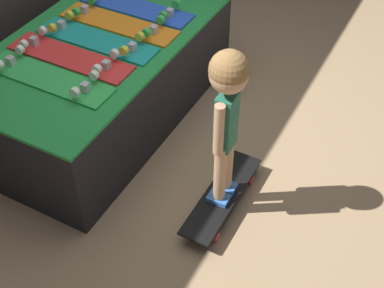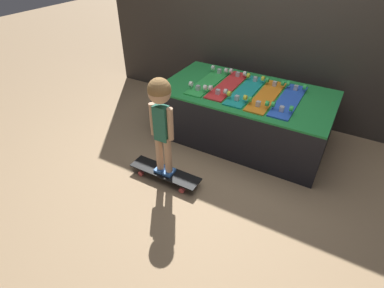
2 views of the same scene
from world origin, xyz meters
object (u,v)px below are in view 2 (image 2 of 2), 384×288
Objects in this scene: skateboard_teal_on_rack at (246,90)px; skateboard_blue_on_rack at (289,100)px; child at (161,111)px; skateboard_green_on_rack at (209,81)px; skateboard_on_floor at (165,173)px; skateboard_orange_on_rack at (267,95)px; skateboard_red_on_rack at (228,85)px.

skateboard_blue_on_rack is at bearing 0.16° from skateboard_teal_on_rack.
skateboard_green_on_rack is at bearing 93.01° from child.
child is (0.08, -1.06, 0.16)m from skateboard_green_on_rack.
skateboard_teal_on_rack is at bearing -1.54° from skateboard_green_on_rack.
child reaches higher than skateboard_teal_on_rack.
skateboard_orange_on_rack is at bearing 60.44° from skateboard_on_floor.
skateboard_orange_on_rack is 1.20m from child.
child is at bearing -97.35° from skateboard_red_on_rack.
skateboard_red_on_rack is 0.84× the size of child.
child is (-0.81, -1.05, 0.16)m from skateboard_blue_on_rack.
skateboard_green_on_rack and skateboard_teal_on_rack have the same top height.
skateboard_red_on_rack reaches higher than skateboard_on_floor.
skateboard_blue_on_rack is at bearing 52.29° from skateboard_on_floor.
skateboard_red_on_rack and skateboard_blue_on_rack have the same top height.
skateboard_orange_on_rack and skateboard_blue_on_rack have the same top height.
skateboard_orange_on_rack is (0.22, -0.01, 0.00)m from skateboard_teal_on_rack.
skateboard_teal_on_rack is 1.00× the size of skateboard_orange_on_rack.
skateboard_on_floor is 0.68m from child.
child is (-0.59, -1.03, 0.16)m from skateboard_orange_on_rack.
skateboard_on_floor is at bearing -119.56° from skateboard_orange_on_rack.
skateboard_green_on_rack is 1.00× the size of skateboard_blue_on_rack.
skateboard_on_floor is at bearing -97.35° from skateboard_red_on_rack.
child is at bearing 135.00° from skateboard_on_floor.
child reaches higher than skateboard_on_floor.
skateboard_blue_on_rack is 1.42m from skateboard_on_floor.
skateboard_red_on_rack is 1.00× the size of skateboard_orange_on_rack.
skateboard_red_on_rack is at bearing 4.79° from skateboard_green_on_rack.
skateboard_green_on_rack is at bearing 94.58° from skateboard_on_floor.
skateboard_blue_on_rack is at bearing 50.73° from child.
child reaches higher than skateboard_green_on_rack.
skateboard_orange_on_rack is 1.30m from skateboard_on_floor.
skateboard_green_on_rack is 0.84× the size of child.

